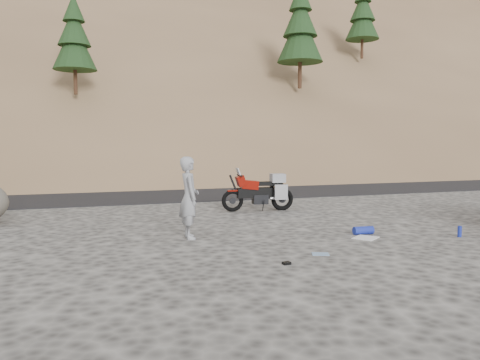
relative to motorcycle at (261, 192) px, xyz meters
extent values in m
plane|color=#3C3A37|center=(-1.00, -3.07, -0.54)|extent=(140.00, 140.00, 0.00)
cube|color=black|center=(-1.00, 5.93, -0.54)|extent=(120.00, 7.00, 0.05)
cube|color=brown|center=(1.00, 26.93, 7.46)|extent=(110.00, 51.90, 46.72)
cube|color=brown|center=(1.00, 26.93, 7.76)|extent=(110.00, 43.28, 36.46)
cube|color=brown|center=(1.00, 46.93, 13.46)|extent=(120.00, 40.00, 30.00)
cylinder|color=#341E13|center=(-5.00, 10.93, 4.36)|extent=(0.17, 0.17, 1.40)
cone|color=#193116|center=(-5.00, 10.93, 5.90)|extent=(2.00, 2.00, 2.25)
cone|color=#193116|center=(-5.00, 10.93, 6.76)|extent=(1.50, 1.50, 1.76)
cone|color=#193116|center=(-5.00, 10.93, 7.61)|extent=(1.00, 1.00, 1.26)
cylinder|color=#341E13|center=(7.00, 11.93, 5.41)|extent=(0.22, 0.22, 1.82)
cone|color=#193116|center=(7.00, 11.93, 7.42)|extent=(2.60, 2.60, 2.92)
cone|color=#193116|center=(7.00, 11.93, 8.52)|extent=(1.95, 1.95, 2.28)
cylinder|color=#341E13|center=(13.00, 14.93, 7.79)|extent=(0.18, 0.18, 1.54)
cone|color=#193116|center=(13.00, 14.93, 9.48)|extent=(2.20, 2.20, 2.48)
cone|color=#193116|center=(13.00, 14.93, 10.42)|extent=(1.65, 1.65, 1.93)
torus|color=black|center=(-0.84, 0.08, -0.22)|extent=(0.63, 0.17, 0.62)
cylinder|color=black|center=(-0.84, 0.08, -0.22)|extent=(0.19, 0.07, 0.19)
torus|color=black|center=(0.62, -0.06, -0.22)|extent=(0.67, 0.20, 0.66)
cylinder|color=black|center=(0.62, -0.06, -0.22)|extent=(0.21, 0.10, 0.21)
cylinder|color=black|center=(-0.76, 0.08, 0.13)|extent=(0.36, 0.09, 0.77)
cylinder|color=black|center=(-0.63, 0.06, 0.49)|extent=(0.10, 0.59, 0.04)
cube|color=black|center=(-0.13, 0.01, -0.02)|extent=(1.15, 0.34, 0.28)
cube|color=black|center=(-0.03, 0.00, -0.21)|extent=(0.45, 0.32, 0.27)
cube|color=maroon|center=(-0.35, 0.03, 0.22)|extent=(0.52, 0.33, 0.29)
cube|color=maroon|center=(-0.60, 0.06, 0.33)|extent=(0.32, 0.35, 0.33)
cube|color=silver|center=(-0.67, 0.07, 0.58)|extent=(0.14, 0.29, 0.24)
cube|color=black|center=(0.11, -0.01, 0.24)|extent=(0.54, 0.26, 0.11)
cube|color=black|center=(0.46, -0.04, 0.20)|extent=(0.35, 0.20, 0.09)
cube|color=#B8B7BC|center=(0.48, -0.29, 0.01)|extent=(0.39, 0.15, 0.43)
cube|color=#B8B7BC|center=(0.53, 0.20, 0.01)|extent=(0.39, 0.15, 0.43)
cube|color=#999A9F|center=(0.48, -0.05, 0.39)|extent=(0.43, 0.36, 0.25)
cube|color=maroon|center=(-0.84, 0.08, 0.06)|extent=(0.29, 0.14, 0.04)
cylinder|color=black|center=(0.00, -0.17, -0.37)|extent=(0.04, 0.20, 0.35)
cylinder|color=#B8B7BC|center=(0.42, -0.17, -0.16)|extent=(0.44, 0.13, 0.12)
imported|color=#999A9F|center=(-2.80, -3.14, -0.54)|extent=(0.41, 0.61, 1.66)
cube|color=white|center=(0.59, -4.30, -0.53)|extent=(0.62, 0.61, 0.02)
cylinder|color=#192899|center=(0.77, -3.94, -0.45)|extent=(0.44, 0.21, 0.17)
cylinder|color=#192899|center=(2.50, -4.81, -0.42)|extent=(0.10, 0.10, 0.22)
cube|color=black|center=(-1.79, -5.67, -0.52)|extent=(0.14, 0.11, 0.04)
cube|color=#7B9BBE|center=(-0.95, -5.24, -0.53)|extent=(0.35, 0.31, 0.01)
camera|label=1|loc=(-4.85, -12.34, 1.39)|focal=35.00mm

